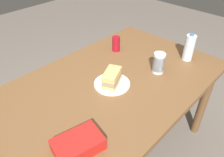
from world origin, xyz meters
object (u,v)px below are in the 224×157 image
(soda_can_red, at_px, (116,44))
(plastic_cup_stack, at_px, (159,63))
(dining_table, at_px, (103,97))
(paper_plate, at_px, (112,84))
(water_bottle_tall, at_px, (189,48))
(sandwich, at_px, (112,78))
(chip_bag, at_px, (78,144))

(soda_can_red, height_order, plastic_cup_stack, plastic_cup_stack)
(dining_table, distance_m, paper_plate, 0.11)
(dining_table, relative_size, plastic_cup_stack, 11.92)
(water_bottle_tall, height_order, plastic_cup_stack, water_bottle_tall)
(plastic_cup_stack, bearing_deg, soda_can_red, 86.91)
(paper_plate, xyz_separation_m, plastic_cup_stack, (0.34, -0.14, 0.07))
(dining_table, relative_size, paper_plate, 7.38)
(soda_can_red, distance_m, water_bottle_tall, 0.57)
(dining_table, bearing_deg, water_bottle_tall, -18.03)
(sandwich, xyz_separation_m, soda_can_red, (0.36, 0.29, 0.01))
(dining_table, bearing_deg, plastic_cup_stack, -21.85)
(water_bottle_tall, bearing_deg, soda_can_red, 119.27)
(dining_table, xyz_separation_m, chip_bag, (-0.42, -0.25, 0.12))
(water_bottle_tall, bearing_deg, chip_bag, -178.63)
(paper_plate, bearing_deg, water_bottle_tall, -17.66)
(dining_table, xyz_separation_m, sandwich, (0.06, -0.02, 0.14))
(sandwich, relative_size, water_bottle_tall, 0.92)
(chip_bag, height_order, water_bottle_tall, water_bottle_tall)
(paper_plate, relative_size, plastic_cup_stack, 1.61)
(soda_can_red, bearing_deg, water_bottle_tall, -60.73)
(dining_table, relative_size, sandwich, 8.86)
(sandwich, xyz_separation_m, chip_bag, (-0.48, -0.23, -0.02))
(dining_table, bearing_deg, chip_bag, -148.69)
(soda_can_red, relative_size, chip_bag, 0.53)
(sandwich, bearing_deg, soda_can_red, 39.14)
(paper_plate, relative_size, water_bottle_tall, 1.11)
(sandwich, relative_size, chip_bag, 0.87)
(soda_can_red, bearing_deg, paper_plate, -140.75)
(sandwich, distance_m, soda_can_red, 0.46)
(soda_can_red, relative_size, plastic_cup_stack, 0.82)
(sandwich, distance_m, water_bottle_tall, 0.67)
(soda_can_red, relative_size, water_bottle_tall, 0.56)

